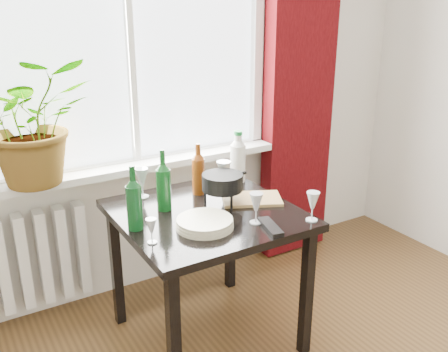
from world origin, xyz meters
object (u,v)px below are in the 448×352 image
radiator (13,264)px  wineglass_back_left (142,183)px  table (206,228)px  wineglass_far_right (312,206)px  bottle_amber (198,168)px  fondue_pot (222,189)px  cleaning_bottle (238,156)px  wineglass_front_right (256,208)px  wine_bottle_right (163,180)px  wineglass_front_left (152,231)px  wine_bottle_left (134,198)px  potted_plant (33,122)px  plate_stack (205,223)px  tv_remote (270,227)px  wineglass_back_center (224,177)px  cutting_board (252,199)px

radiator → wineglass_back_left: wineglass_back_left is taller
table → wineglass_far_right: 0.54m
bottle_amber → fondue_pot: size_ratio=1.20×
cleaning_bottle → wineglass_front_right: cleaning_bottle is taller
wine_bottle_right → cleaning_bottle: bearing=16.0°
radiator → wineglass_back_left: (0.65, -0.30, 0.44)m
wineglass_front_left → fondue_pot: bearing=23.9°
wine_bottle_left → wineglass_back_left: size_ratio=1.87×
bottle_amber → cleaning_bottle: 0.29m
wine_bottle_left → wineglass_back_left: bearing=62.9°
table → cleaning_bottle: 0.52m
wine_bottle_left → potted_plant: bearing=118.1°
potted_plant → wineglass_far_right: bearing=-40.7°
table → bottle_amber: (0.08, 0.23, 0.23)m
potted_plant → wine_bottle_left: (0.29, -0.55, -0.27)m
cleaning_bottle → plate_stack: (-0.46, -0.44, -0.13)m
wine_bottle_left → tv_remote: bearing=-31.1°
table → wineglass_back_center: bearing=39.0°
potted_plant → wineglass_front_left: bearing=-67.2°
radiator → cutting_board: size_ratio=2.66×
wineglass_front_right → fondue_pot: (-0.02, 0.28, 0.00)m
wine_bottle_left → wineglass_front_left: size_ratio=2.66×
table → wineglass_back_center: (0.20, 0.16, 0.19)m
wineglass_front_right → wineglass_back_left: (-0.33, 0.57, 0.01)m
radiator → wineglass_back_left: bearing=-24.8°
wine_bottle_left → bottle_amber: wine_bottle_left is taller
wineglass_back_left → cutting_board: (0.47, -0.33, -0.07)m
tv_remote → plate_stack: bearing=159.9°
bottle_amber → fondue_pot: 0.20m
wine_bottle_left → wineglass_back_center: (0.57, 0.16, -0.06)m
fondue_pot → wineglass_far_right: bearing=-36.3°
cleaning_bottle → tv_remote: (-0.20, -0.60, -0.14)m
wine_bottle_left → wine_bottle_right: 0.24m
wineglass_back_center → wineglass_back_left: wineglass_back_center is taller
wineglass_front_left → tv_remote: wineglass_front_left is taller
wine_bottle_right → potted_plant: bearing=140.1°
tv_remote → table: bearing=129.1°
potted_plant → fondue_pot: potted_plant is taller
table → potted_plant: potted_plant is taller
wineglass_front_right → plate_stack: 0.25m
bottle_amber → wineglass_back_center: (0.12, -0.07, -0.05)m
bottle_amber → wineglass_far_right: size_ratio=1.93×
wine_bottle_right → fondue_pot: 0.31m
cutting_board → wine_bottle_right: bearing=163.6°
wineglass_front_left → bottle_amber: bearing=42.3°
radiator → wine_bottle_left: (0.48, -0.64, 0.51)m
fondue_pot → table: bearing=-142.4°
bottle_amber → plate_stack: bottle_amber is taller
wineglass_back_left → wine_bottle_left: bearing=-117.1°
wineglass_far_right → potted_plant: bearing=139.3°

